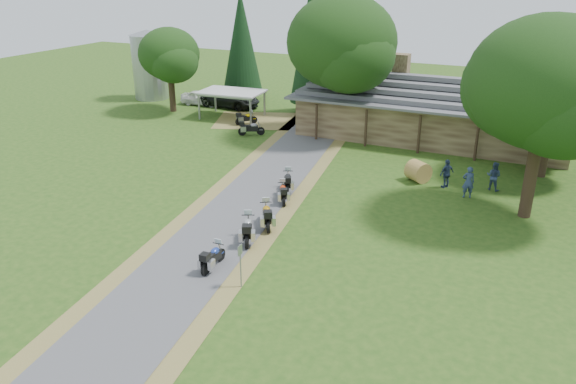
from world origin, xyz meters
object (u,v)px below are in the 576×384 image
at_px(motorcycle_carport_b, 251,127).
at_px(hay_bale, 418,171).
at_px(silo, 149,65).
at_px(motorcycle_row_d, 283,192).
at_px(motorcycle_row_e, 288,180).
at_px(motorcycle_row_c, 267,214).
at_px(lodge, 433,107).
at_px(motorcycle_row_a, 213,256).
at_px(motorcycle_row_b, 248,228).
at_px(carport, 232,104).
at_px(car_white_sedan, 202,96).
at_px(car_dark_suv, 230,95).
at_px(motorcycle_carport_a, 246,117).

xyz_separation_m(motorcycle_carport_b, hay_bale, (14.48, -4.69, 0.01)).
bearing_deg(hay_bale, silo, 157.76).
bearing_deg(motorcycle_row_d, motorcycle_row_e, -13.72).
relative_size(motorcycle_row_c, motorcycle_row_d, 1.14).
xyz_separation_m(lodge, motorcycle_row_c, (-4.39, -20.18, -1.76)).
bearing_deg(motorcycle_row_a, motorcycle_row_b, -4.43).
bearing_deg(hay_bale, carport, 154.33).
relative_size(lodge, car_white_sedan, 4.03).
distance_m(lodge, silo, 29.00).
bearing_deg(lodge, motorcycle_row_a, -100.38).
xyz_separation_m(motorcycle_row_d, hay_bale, (6.33, 6.58, 0.05)).
bearing_deg(motorcycle_row_e, car_white_sedan, 21.04).
bearing_deg(lodge, car_dark_suv, 173.59).
distance_m(motorcycle_carport_b, hay_bale, 15.22).
relative_size(motorcycle_row_a, motorcycle_row_b, 0.86).
height_order(carport, motorcycle_row_e, carport).
height_order(motorcycle_row_b, motorcycle_row_d, motorcycle_row_b).
bearing_deg(motorcycle_carport_b, motorcycle_row_c, -88.45).
bearing_deg(motorcycle_row_b, motorcycle_carport_b, 2.02).
height_order(carport, motorcycle_row_a, carport).
xyz_separation_m(lodge, car_dark_suv, (-19.64, 2.21, -1.24)).
height_order(lodge, motorcycle_carport_a, lodge).
xyz_separation_m(motorcycle_carport_a, motorcycle_carport_b, (1.97, -2.75, 0.04)).
bearing_deg(carport, car_dark_suv, 117.96).
relative_size(motorcycle_row_b, motorcycle_row_c, 1.02).
xyz_separation_m(motorcycle_row_a, motorcycle_row_e, (-0.91, 9.94, 0.05)).
height_order(car_dark_suv, motorcycle_row_b, car_dark_suv).
distance_m(motorcycle_carport_a, motorcycle_carport_b, 3.39).
bearing_deg(motorcycle_row_e, lodge, -44.19).
relative_size(motorcycle_row_a, motorcycle_carport_b, 0.94).
xyz_separation_m(carport, hay_bale, (18.74, -9.01, -0.54)).
relative_size(carport, hay_bale, 4.21).
bearing_deg(car_dark_suv, car_white_sedan, 101.43).
bearing_deg(motorcycle_row_b, motorcycle_row_c, -28.60).
height_order(carport, motorcycle_row_c, carport).
distance_m(silo, car_dark_suv, 9.53).
height_order(lodge, motorcycle_row_d, lodge).
relative_size(lodge, motorcycle_row_b, 10.44).
height_order(silo, motorcycle_row_c, silo).
bearing_deg(motorcycle_carport_b, motorcycle_carport_a, 96.18).
height_order(motorcycle_row_c, hay_bale, motorcycle_row_c).
distance_m(car_dark_suv, motorcycle_carport_a, 6.73).
bearing_deg(motorcycle_row_c, motorcycle_row_d, -20.26).
distance_m(motorcycle_row_d, hay_bale, 9.13).
relative_size(car_white_sedan, motorcycle_row_b, 2.59).
height_order(motorcycle_row_b, motorcycle_carport_a, motorcycle_row_b).
relative_size(motorcycle_row_a, motorcycle_row_e, 0.92).
height_order(silo, motorcycle_carport_b, silo).
bearing_deg(car_dark_suv, motorcycle_carport_a, -135.39).
bearing_deg(motorcycle_row_e, motorcycle_row_a, 160.97).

